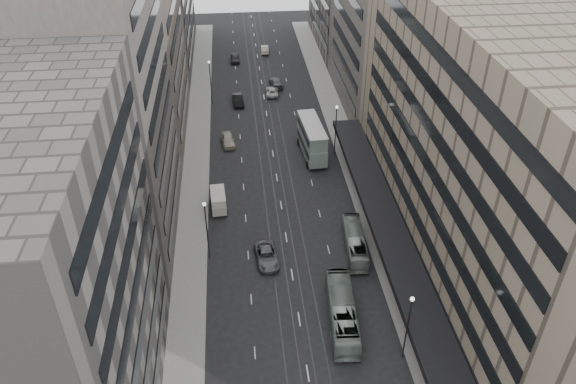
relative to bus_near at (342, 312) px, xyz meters
name	(u,v)px	position (x,y,z in m)	size (l,w,h in m)	color
ground	(300,326)	(-4.42, -0.11, -1.56)	(220.00, 220.00, 0.00)	black
sidewalk_right	(346,144)	(7.58, 37.39, -1.49)	(4.00, 125.00, 0.15)	gray
sidewalk_left	(197,152)	(-16.42, 37.39, -1.49)	(4.00, 125.00, 0.15)	gray
department_store	(494,156)	(17.04, 7.89, 13.38)	(19.20, 60.00, 30.00)	gray
building_right_mid	(388,40)	(17.08, 51.89, 10.44)	(15.00, 28.00, 24.00)	#47423D
building_left_a	(35,294)	(-25.92, -8.11, 13.44)	(15.00, 28.00, 30.00)	#5F5A55
building_left_b	(94,111)	(-25.92, 18.89, 15.44)	(15.00, 26.00, 34.00)	#47423D
building_left_c	(130,60)	(-25.92, 45.89, 10.94)	(15.00, 28.00, 25.00)	#6C6154
lamp_right_near	(408,321)	(5.28, -5.11, 3.64)	(0.44, 0.44, 8.32)	#262628
lamp_right_far	(336,124)	(5.28, 34.89, 3.64)	(0.44, 0.44, 8.32)	#262628
lamp_left_near	(206,224)	(-14.12, 11.89, 3.64)	(0.44, 0.44, 8.32)	#262628
lamp_left_far	(210,77)	(-14.12, 54.89, 3.64)	(0.44, 0.44, 8.32)	#262628
bus_near	(342,312)	(0.00, 0.00, 0.00)	(2.63, 11.24, 3.13)	gray
bus_far	(355,242)	(3.70, 11.44, -0.24)	(2.23, 9.53, 2.65)	gray
double_decker	(312,138)	(1.59, 34.80, 1.40)	(3.72, 10.24, 5.50)	gray
panel_van	(218,200)	(-12.96, 21.83, -0.06)	(2.36, 4.44, 2.73)	#B4B0A2
sedan_2	(267,256)	(-7.20, 10.59, -0.80)	(2.52, 5.47, 1.52)	#5C5B5E
sedan_4	(228,140)	(-11.43, 39.50, -0.73)	(1.97, 4.90, 1.67)	#B0A292
sedan_5	(238,100)	(-9.38, 54.28, -0.73)	(1.76, 5.05, 1.66)	black
sedan_6	(272,91)	(-2.80, 57.75, -0.89)	(2.24, 4.86, 1.35)	silver
sedan_7	(276,83)	(-1.72, 61.51, -0.79)	(2.17, 5.33, 1.55)	#565658
sedan_8	(235,58)	(-9.39, 75.21, -0.77)	(1.87, 4.65, 1.58)	#28282A
sedan_9	(265,49)	(-2.65, 79.91, -0.79)	(1.63, 4.67, 1.54)	beige
pedestrian	(429,358)	(7.55, -6.36, -0.55)	(0.63, 0.41, 1.73)	black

